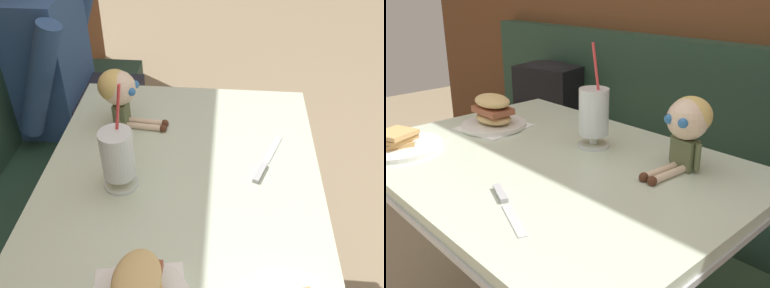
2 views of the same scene
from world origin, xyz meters
TOP-DOWN VIEW (x-y plane):
  - booth_bench at (0.00, 0.81)m, footprint 2.60×0.48m
  - diner_table at (0.00, 0.18)m, footprint 1.11×0.81m
  - toast_plate at (-0.37, -0.10)m, footprint 0.25×0.25m
  - milkshake_glass at (0.01, 0.34)m, footprint 0.10×0.10m
  - sandwich_plate at (-0.35, 0.23)m, footprint 0.23×0.23m
  - butter_knife at (0.12, -0.06)m, footprint 0.23×0.10m
  - seated_doll at (0.30, 0.40)m, footprint 0.12×0.22m
  - backpack at (-0.73, 0.78)m, footprint 0.34×0.30m

SIDE VIEW (x-z plane):
  - booth_bench at x=0.00m, z-range -0.17..0.83m
  - diner_table at x=0.00m, z-range 0.17..0.91m
  - backpack at x=-0.73m, z-range 0.46..0.86m
  - butter_knife at x=0.12m, z-range 0.74..0.75m
  - toast_plate at x=-0.37m, z-range 0.73..0.78m
  - sandwich_plate at x=-0.35m, z-range 0.73..0.84m
  - milkshake_glass at x=0.01m, z-range 0.68..1.00m
  - seated_doll at x=0.30m, z-range 0.77..0.97m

